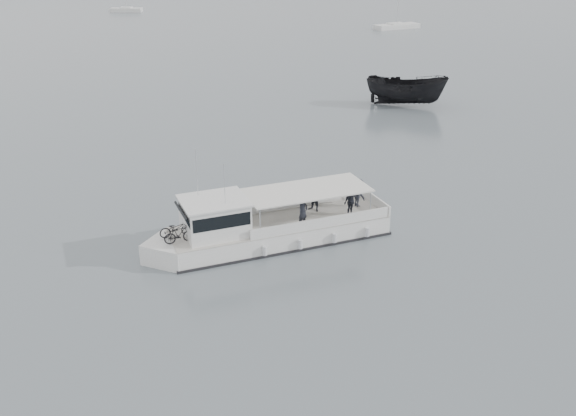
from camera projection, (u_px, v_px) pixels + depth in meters
ground at (215, 238)px, 31.37m from camera, size 1400.00×1400.00×0.00m
tour_boat at (259, 228)px, 30.46m from camera, size 12.13×5.21×5.07m
dark_motorboat at (406, 90)px, 54.47m from camera, size 6.46×6.84×2.64m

